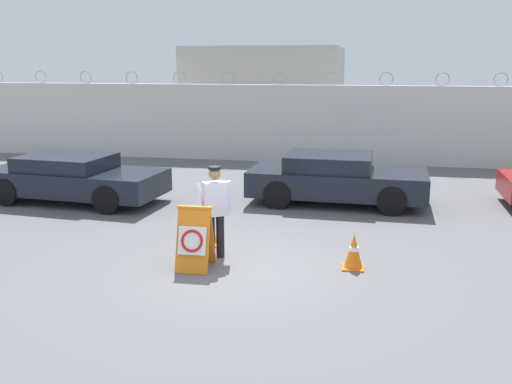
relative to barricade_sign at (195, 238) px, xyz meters
The scene contains 9 objects.
ground_plane 0.92m from the barricade_sign, ahead, with size 90.00×90.00×0.00m, color #5B5B5E.
perimeter_wall 11.28m from the barricade_sign, 86.32° to the left, with size 36.00×0.30×3.21m.
building_block 16.63m from the barricade_sign, 94.91° to the left, with size 6.30×7.22×4.15m.
barricade_sign is the anchor object (origin of this frame).
security_guard 0.77m from the barricade_sign, 71.59° to the left, with size 0.67×0.43×1.72m.
traffic_cone_near 1.41m from the barricade_sign, 95.76° to the left, with size 0.40×0.40×0.78m.
traffic_cone_mid 2.80m from the barricade_sign, 10.79° to the left, with size 0.38×0.38×0.63m.
parked_car_front_coupe 6.15m from the barricade_sign, 137.31° to the left, with size 4.76×2.30×1.21m.
parked_car_rear_sedan 5.67m from the barricade_sign, 67.60° to the left, with size 4.52×2.15×1.27m.
Camera 1 is at (2.11, -9.21, 3.58)m, focal length 40.00 mm.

